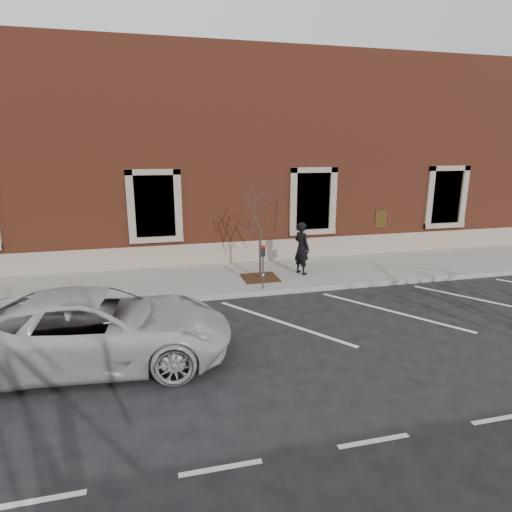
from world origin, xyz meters
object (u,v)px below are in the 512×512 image
object	(u,v)px
sapling	(260,211)
white_truck	(97,328)
parking_meter	(263,259)
man	(302,248)

from	to	relation	value
sapling	white_truck	distance (m)	6.75
parking_meter	sapling	distance (m)	1.75
parking_meter	white_truck	world-z (taller)	white_truck
parking_meter	white_truck	xyz separation A→B (m)	(-4.50, -3.42, -0.33)
white_truck	parking_meter	bearing A→B (deg)	-47.84
parking_meter	sapling	bearing A→B (deg)	88.76
man	parking_meter	size ratio (longest dim) A/B	1.32
man	sapling	xyz separation A→B (m)	(-1.53, -0.18, 1.37)
parking_meter	white_truck	bearing A→B (deg)	-133.77
sapling	white_truck	world-z (taller)	sapling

